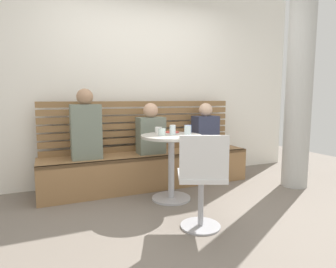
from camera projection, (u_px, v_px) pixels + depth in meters
ground at (193, 222)px, 2.65m from camera, size 8.00×8.00×0.00m
back_wall at (138, 76)px, 3.96m from camera, size 5.20×0.10×2.90m
concrete_pillar at (300, 78)px, 3.58m from camera, size 0.32×0.32×2.80m
booth_bench at (149, 170)px, 3.71m from camera, size 2.70×0.52×0.44m
booth_backrest at (143, 126)px, 3.86m from camera, size 2.65×0.04×0.67m
cafe_table at (171, 155)px, 3.19m from camera, size 0.68×0.68×0.74m
white_chair at (202, 178)px, 2.43m from camera, size 0.53×0.53×0.85m
person_adult at (86, 127)px, 3.30m from camera, size 0.34×0.22×0.82m
person_child_left at (205, 129)px, 4.01m from camera, size 0.34×0.22×0.64m
person_child_middle at (151, 131)px, 3.64m from camera, size 0.34×0.22×0.65m
cup_glass_short at (162, 132)px, 3.10m from camera, size 0.08×0.08×0.08m
cup_mug_blue at (188, 129)px, 3.34m from camera, size 0.08×0.08×0.09m
cup_glass_tall at (188, 131)px, 2.98m from camera, size 0.07×0.07×0.12m
cup_ceramic_white at (158, 130)px, 3.35m from camera, size 0.08×0.08×0.07m
cup_water_clear at (173, 130)px, 3.18m from camera, size 0.07×0.07×0.11m
plate_small at (172, 132)px, 3.40m from camera, size 0.17×0.17×0.01m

